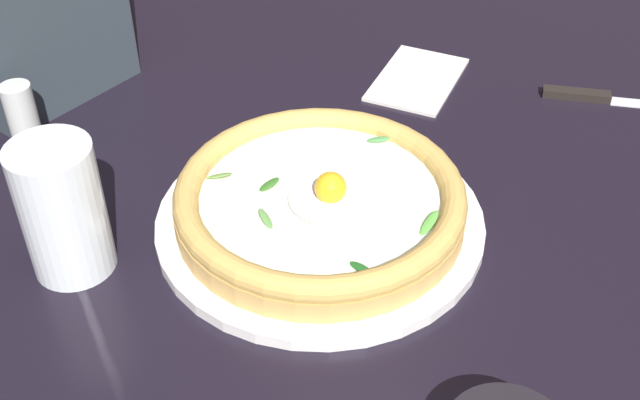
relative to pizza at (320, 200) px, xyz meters
name	(u,v)px	position (x,y,z in m)	size (l,w,h in m)	color
ground_plane	(338,264)	(0.04, -0.01, -0.05)	(2.40, 2.40, 0.03)	black
pizza_plate	(320,221)	(0.00, 0.00, -0.03)	(0.31, 0.31, 0.01)	white
pizza	(320,200)	(0.00, 0.00, 0.00)	(0.27, 0.27, 0.06)	tan
table_knife	(611,99)	(0.02, 0.40, -0.03)	(0.18, 0.17, 0.01)	silver
drinking_glass	(65,218)	(-0.09, -0.21, 0.02)	(0.07, 0.07, 0.13)	silver
folded_napkin	(417,78)	(-0.15, 0.25, -0.03)	(0.14, 0.09, 0.01)	white
pepper_shaker	(23,119)	(-0.28, -0.18, 0.01)	(0.03, 0.03, 0.08)	silver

